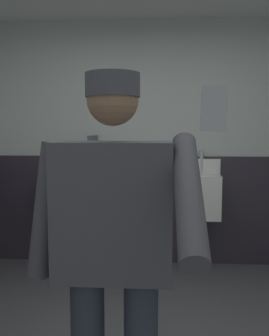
{
  "coord_description": "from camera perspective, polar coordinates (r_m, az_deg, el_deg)",
  "views": [
    {
      "loc": [
        0.07,
        -1.89,
        1.47
      ],
      "look_at": [
        -0.05,
        0.1,
        1.25
      ],
      "focal_mm": 38.52,
      "sensor_mm": 36.0,
      "label": 1
    }
  ],
  "objects": [
    {
      "name": "wall_back",
      "position": [
        3.94,
        2.41,
        3.78
      ],
      "size": [
        4.16,
        0.12,
        2.6
      ],
      "primitive_type": "cube",
      "color": "silver",
      "rests_on": "ground_plane"
    },
    {
      "name": "wainscot_band_back",
      "position": [
        3.96,
        2.34,
        -6.61
      ],
      "size": [
        3.56,
        0.03,
        1.17
      ],
      "primitive_type": "cube",
      "color": "#2D2833",
      "rests_on": "ground_plane"
    },
    {
      "name": "urinal_left",
      "position": [
        3.92,
        -11.74,
        -4.05
      ],
      "size": [
        0.4,
        0.34,
        1.24
      ],
      "color": "white",
      "rests_on": "ground_plane"
    },
    {
      "name": "urinal_middle",
      "position": [
        3.79,
        -0.71,
        -4.26
      ],
      "size": [
        0.4,
        0.34,
        1.24
      ],
      "color": "white",
      "rests_on": "ground_plane"
    },
    {
      "name": "urinal_right",
      "position": [
        3.81,
        10.64,
        -4.31
      ],
      "size": [
        0.4,
        0.34,
        1.24
      ],
      "color": "white",
      "rests_on": "ground_plane"
    },
    {
      "name": "privacy_divider_panel",
      "position": [
        3.74,
        -6.53,
        -1.76
      ],
      "size": [
        0.04,
        0.4,
        0.9
      ],
      "primitive_type": "cube",
      "color": "#4C4C51"
    },
    {
      "name": "person",
      "position": [
        1.47,
        -3.36,
        -12.86
      ],
      "size": [
        0.68,
        0.6,
        1.68
      ],
      "color": "#2D3342",
      "rests_on": "ground_plane"
    },
    {
      "name": "cell_phone",
      "position": [
        0.89,
        12.43,
        9.26
      ],
      "size": [
        0.06,
        0.04,
        0.11
      ],
      "primitive_type": "cube",
      "rotation": [
        0.13,
        0.0,
        -0.03
      ],
      "color": "#A5A8B2"
    }
  ]
}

